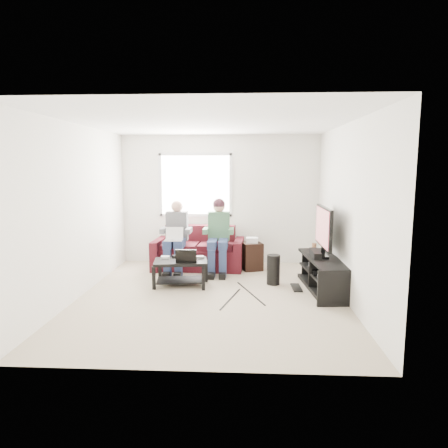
% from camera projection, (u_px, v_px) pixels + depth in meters
% --- Properties ---
extents(floor, '(4.50, 4.50, 0.00)m').
position_uv_depth(floor, '(211.00, 297.00, 6.09)').
color(floor, '#B3A48B').
rests_on(floor, ground).
extents(ceiling, '(4.50, 4.50, 0.00)m').
position_uv_depth(ceiling, '(210.00, 122.00, 5.72)').
color(ceiling, white).
rests_on(ceiling, wall_back).
extents(wall_back, '(4.50, 0.00, 4.50)m').
position_uv_depth(wall_back, '(220.00, 200.00, 8.13)').
color(wall_back, white).
rests_on(wall_back, floor).
extents(wall_front, '(4.50, 0.00, 4.50)m').
position_uv_depth(wall_front, '(190.00, 240.00, 3.68)').
color(wall_front, white).
rests_on(wall_front, floor).
extents(wall_left, '(0.00, 4.50, 4.50)m').
position_uv_depth(wall_left, '(79.00, 211.00, 6.01)').
color(wall_left, white).
rests_on(wall_left, floor).
extents(wall_right, '(0.00, 4.50, 4.50)m').
position_uv_depth(wall_right, '(348.00, 213.00, 5.80)').
color(wall_right, white).
rests_on(wall_right, floor).
extents(window, '(1.48, 0.04, 1.28)m').
position_uv_depth(window, '(195.00, 185.00, 8.09)').
color(window, white).
rests_on(window, wall_back).
extents(sofa, '(1.76, 0.90, 0.81)m').
position_uv_depth(sofa, '(199.00, 252.00, 7.81)').
color(sofa, '#4F1322').
rests_on(sofa, floor).
extents(person_left, '(0.40, 0.71, 1.33)m').
position_uv_depth(person_left, '(176.00, 233.00, 7.48)').
color(person_left, navy).
rests_on(person_left, sofa).
extents(person_right, '(0.40, 0.71, 1.37)m').
position_uv_depth(person_right, '(218.00, 231.00, 7.45)').
color(person_right, navy).
rests_on(person_right, sofa).
extents(laptop_silver, '(0.33, 0.23, 0.24)m').
position_uv_depth(laptop_silver, '(174.00, 237.00, 7.25)').
color(laptop_silver, silver).
rests_on(laptop_silver, person_left).
extents(coffee_table, '(0.93, 0.63, 0.43)m').
position_uv_depth(coffee_table, '(181.00, 267.00, 6.62)').
color(coffee_table, black).
rests_on(coffee_table, floor).
extents(laptop_black, '(0.35, 0.25, 0.24)m').
position_uv_depth(laptop_black, '(187.00, 254.00, 6.50)').
color(laptop_black, black).
rests_on(laptop_black, coffee_table).
extents(controller_a, '(0.15, 0.11, 0.04)m').
position_uv_depth(controller_a, '(165.00, 257.00, 6.73)').
color(controller_a, silver).
rests_on(controller_a, coffee_table).
extents(controller_b, '(0.14, 0.09, 0.04)m').
position_uv_depth(controller_b, '(176.00, 257.00, 6.78)').
color(controller_b, black).
rests_on(controller_b, coffee_table).
extents(controller_c, '(0.16, 0.12, 0.04)m').
position_uv_depth(controller_c, '(200.00, 257.00, 6.73)').
color(controller_c, gray).
rests_on(controller_c, coffee_table).
extents(tv_stand, '(0.61, 1.62, 0.53)m').
position_uv_depth(tv_stand, '(323.00, 276.00, 6.39)').
color(tv_stand, black).
rests_on(tv_stand, floor).
extents(tv, '(0.12, 1.10, 0.81)m').
position_uv_depth(tv, '(324.00, 229.00, 6.38)').
color(tv, black).
rests_on(tv, tv_stand).
extents(soundbar, '(0.12, 0.50, 0.10)m').
position_uv_depth(soundbar, '(315.00, 254.00, 6.44)').
color(soundbar, black).
rests_on(soundbar, tv_stand).
extents(drink_cup, '(0.08, 0.08, 0.12)m').
position_uv_depth(drink_cup, '(314.00, 246.00, 6.96)').
color(drink_cup, '#9E6744').
rests_on(drink_cup, tv_stand).
extents(console_white, '(0.30, 0.22, 0.06)m').
position_uv_depth(console_white, '(329.00, 278.00, 5.98)').
color(console_white, silver).
rests_on(console_white, tv_stand).
extents(console_grey, '(0.34, 0.26, 0.08)m').
position_uv_depth(console_grey, '(320.00, 266.00, 6.67)').
color(console_grey, gray).
rests_on(console_grey, tv_stand).
extents(console_black, '(0.38, 0.30, 0.07)m').
position_uv_depth(console_black, '(324.00, 272.00, 6.33)').
color(console_black, black).
rests_on(console_black, tv_stand).
extents(subwoofer, '(0.22, 0.22, 0.50)m').
position_uv_depth(subwoofer, '(273.00, 270.00, 6.70)').
color(subwoofer, black).
rests_on(subwoofer, floor).
extents(keyboard_floor, '(0.15, 0.43, 0.02)m').
position_uv_depth(keyboard_floor, '(296.00, 288.00, 6.51)').
color(keyboard_floor, black).
rests_on(keyboard_floor, floor).
extents(end_table, '(0.36, 0.36, 0.63)m').
position_uv_depth(end_table, '(252.00, 255.00, 7.65)').
color(end_table, black).
rests_on(end_table, floor).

